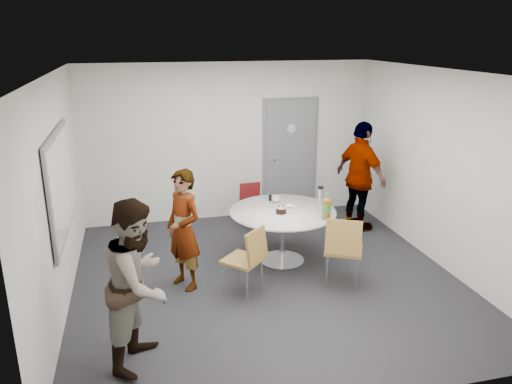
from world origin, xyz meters
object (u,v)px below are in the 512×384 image
object	(u,v)px
table	(286,217)
person_main	(184,230)
whiteboard	(61,184)
person_left	(139,283)
door	(290,157)
chair_far	(252,202)
person_right	(361,177)
chair_near_left	(249,255)
chair_near_right	(343,245)

from	to	relation	value
table	person_main	xyz separation A→B (m)	(-1.46, -0.39, 0.11)
whiteboard	person_left	size ratio (longest dim) A/B	1.12
door	person_main	size ratio (longest dim) A/B	1.35
chair_far	person_right	world-z (taller)	person_right
chair_near_left	person_main	world-z (taller)	person_main
person_left	person_main	bearing A→B (deg)	2.46
table	chair_near_right	bearing A→B (deg)	-62.79
door	chair_near_right	world-z (taller)	door
person_main	person_left	distance (m)	1.54
chair_near_left	chair_far	bearing A→B (deg)	31.03
person_right	door	bearing A→B (deg)	18.49
whiteboard	person_main	size ratio (longest dim) A/B	1.21
whiteboard	person_left	world-z (taller)	whiteboard
person_left	table	bearing A→B (deg)	-23.83
table	chair_near_left	world-z (taller)	table
table	chair_near_right	xyz separation A→B (m)	(0.48, -0.93, -0.08)
whiteboard	person_left	distance (m)	1.87
person_main	person_right	xyz separation A→B (m)	(3.01, 1.29, 0.13)
table	chair_far	distance (m)	1.41
chair_near_right	person_right	distance (m)	2.15
chair_near_right	person_main	world-z (taller)	person_main
table	person_main	distance (m)	1.52
door	person_left	world-z (taller)	door
whiteboard	chair_far	xyz separation A→B (m)	(2.70, 1.63, -0.98)
chair_near_left	person_main	xyz separation A→B (m)	(-0.74, 0.43, 0.23)
chair_near_left	person_main	distance (m)	0.89
door	chair_far	world-z (taller)	door
door	chair_far	distance (m)	1.22
table	chair_near_left	size ratio (longest dim) A/B	1.65
chair_near_right	person_left	bearing A→B (deg)	-133.59
chair_near_right	chair_far	xyz separation A→B (m)	(-0.64, 2.31, -0.13)
person_right	chair_far	bearing A→B (deg)	56.07
person_right	table	bearing A→B (deg)	101.84
person_main	whiteboard	bearing A→B (deg)	-127.37
chair_near_left	chair_far	distance (m)	2.28
chair_near_right	table	bearing A→B (deg)	144.20
table	whiteboard	bearing A→B (deg)	-175.11
chair_near_left	chair_far	xyz separation A→B (m)	(0.56, 2.20, -0.08)
whiteboard	chair_near_left	size ratio (longest dim) A/B	2.11
door	person_main	world-z (taller)	door
door	person_left	distance (m)	4.73
door	table	world-z (taller)	door
chair_near_left	person_main	size ratio (longest dim) A/B	0.58
whiteboard	chair_near_right	xyz separation A→B (m)	(3.34, -0.68, -0.85)
chair_near_left	chair_near_right	world-z (taller)	chair_near_right
person_main	chair_near_left	bearing A→B (deg)	28.08
person_main	table	bearing A→B (deg)	73.47
whiteboard	table	distance (m)	2.97
chair_near_left	door	bearing A→B (deg)	18.85
whiteboard	person_right	size ratio (longest dim) A/B	1.05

